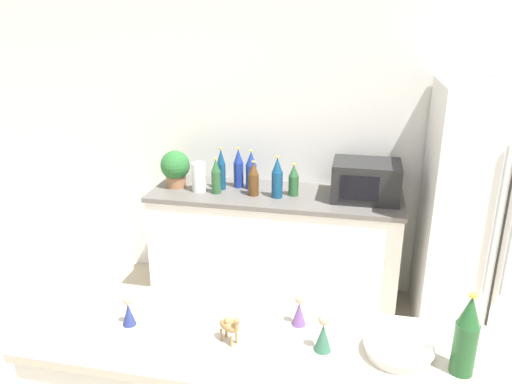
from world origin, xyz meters
TOP-DOWN VIEW (x-y plane):
  - wall_back at (0.00, 2.73)m, footprint 8.00×0.06m
  - back_counter at (-0.41, 2.40)m, footprint 1.90×0.63m
  - refrigerator at (1.09, 2.31)m, footprint 0.83×0.76m
  - potted_plant at (-1.20, 2.39)m, footprint 0.23×0.23m
  - paper_towel_roll at (-0.98, 2.33)m, footprint 0.11×0.11m
  - microwave at (0.25, 2.42)m, footprint 0.48×0.37m
  - back_bottle_0 at (-0.27, 2.39)m, footprint 0.08×0.08m
  - back_bottle_1 at (-0.84, 2.31)m, footprint 0.07×0.07m
  - back_bottle_2 at (-0.61, 2.47)m, footprint 0.08×0.08m
  - back_bottle_3 at (-0.71, 2.49)m, footprint 0.08×0.08m
  - back_bottle_4 at (-0.83, 2.41)m, footprint 0.07×0.07m
  - back_bottle_5 at (-0.38, 2.32)m, footprint 0.08×0.08m
  - back_bottle_6 at (-0.56, 2.33)m, footprint 0.08×0.08m
  - wine_bottle at (0.59, 0.41)m, footprint 0.08×0.08m
  - fruit_bowl at (0.38, 0.46)m, footprint 0.25×0.25m
  - camel_figurine at (-0.23, 0.40)m, footprint 0.10×0.08m
  - wise_man_figurine_blue at (-0.64, 0.43)m, footprint 0.05×0.05m
  - wise_man_figurine_crimson at (0.12, 0.43)m, footprint 0.06×0.06m
  - wise_man_figurine_purple at (0.01, 0.57)m, footprint 0.06×0.06m

SIDE VIEW (x-z plane):
  - back_counter at x=-0.41m, z-range 0.00..0.89m
  - refrigerator at x=1.09m, z-range 0.00..1.76m
  - paper_towel_roll at x=-0.98m, z-range 0.89..1.11m
  - back_bottle_0 at x=-0.27m, z-range 0.88..1.13m
  - back_bottle_6 at x=-0.56m, z-range 0.88..1.14m
  - back_bottle_1 at x=-0.84m, z-range 0.88..1.15m
  - microwave at x=0.25m, z-range 0.89..1.17m
  - back_bottle_2 at x=-0.61m, z-range 0.88..1.19m
  - back_bottle_5 at x=-0.38m, z-range 0.88..1.19m
  - back_bottle_3 at x=-0.71m, z-range 0.88..1.20m
  - fruit_bowl at x=0.38m, z-range 1.01..1.06m
  - potted_plant at x=-1.20m, z-range 0.90..1.18m
  - back_bottle_4 at x=-0.83m, z-range 0.88..1.21m
  - wise_man_figurine_blue at x=-0.64m, z-range 1.00..1.13m
  - wise_man_figurine_purple at x=0.01m, z-range 1.00..1.13m
  - wise_man_figurine_crimson at x=0.12m, z-range 1.00..1.15m
  - camel_figurine at x=-0.23m, z-range 1.02..1.15m
  - wine_bottle at x=0.59m, z-range 1.00..1.31m
  - wall_back at x=0.00m, z-range 0.00..2.55m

